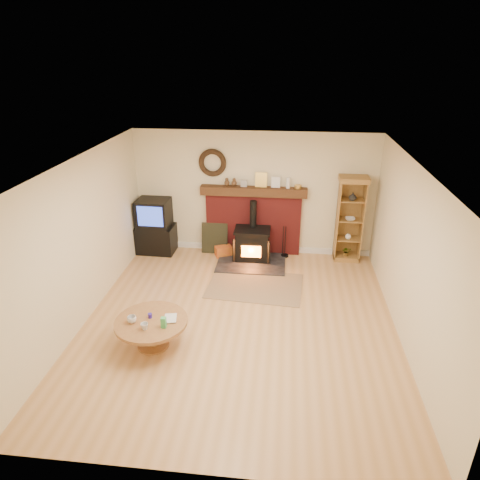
# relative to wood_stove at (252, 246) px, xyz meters

# --- Properties ---
(ground) EXTENTS (5.50, 5.50, 0.00)m
(ground) POSITION_rel_wood_stove_xyz_m (-0.01, -2.27, -0.33)
(ground) COLOR tan
(ground) RESTS_ON ground
(room_shell) EXTENTS (5.02, 5.52, 2.61)m
(room_shell) POSITION_rel_wood_stove_xyz_m (-0.03, -2.17, 1.38)
(room_shell) COLOR beige
(room_shell) RESTS_ON ground
(chimney_breast) EXTENTS (2.20, 0.22, 1.78)m
(chimney_breast) POSITION_rel_wood_stove_xyz_m (-0.01, 0.40, 0.47)
(chimney_breast) COLOR maroon
(chimney_breast) RESTS_ON ground
(wood_stove) EXTENTS (1.40, 1.00, 1.25)m
(wood_stove) POSITION_rel_wood_stove_xyz_m (0.00, 0.00, 0.00)
(wood_stove) COLOR black
(wood_stove) RESTS_ON ground
(area_rug) EXTENTS (1.82, 1.32, 0.01)m
(area_rug) POSITION_rel_wood_stove_xyz_m (0.15, -1.08, -0.33)
(area_rug) COLOR brown
(area_rug) RESTS_ON ground
(tv_unit) EXTENTS (0.83, 0.60, 1.19)m
(tv_unit) POSITION_rel_wood_stove_xyz_m (-2.11, 0.20, 0.24)
(tv_unit) COLOR black
(tv_unit) RESTS_ON ground
(curio_cabinet) EXTENTS (0.58, 0.42, 1.79)m
(curio_cabinet) POSITION_rel_wood_stove_xyz_m (1.96, 0.28, 0.57)
(curio_cabinet) COLOR brown
(curio_cabinet) RESTS_ON ground
(firelog_box) EXTENTS (0.40, 0.34, 0.21)m
(firelog_box) POSITION_rel_wood_stove_xyz_m (-0.62, 0.13, -0.22)
(firelog_box) COLOR orange
(firelog_box) RESTS_ON ground
(leaning_painting) EXTENTS (0.56, 0.15, 0.67)m
(leaning_painting) POSITION_rel_wood_stove_xyz_m (-0.84, 0.28, 0.00)
(leaning_painting) COLOR black
(leaning_painting) RESTS_ON ground
(fire_tools) EXTENTS (0.16, 0.16, 0.70)m
(fire_tools) POSITION_rel_wood_stove_xyz_m (0.68, 0.23, -0.23)
(fire_tools) COLOR black
(fire_tools) RESTS_ON ground
(coffee_table) EXTENTS (1.07, 1.07, 0.61)m
(coffee_table) POSITION_rel_wood_stove_xyz_m (-1.23, -3.01, 0.04)
(coffee_table) COLOR brown
(coffee_table) RESTS_ON ground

